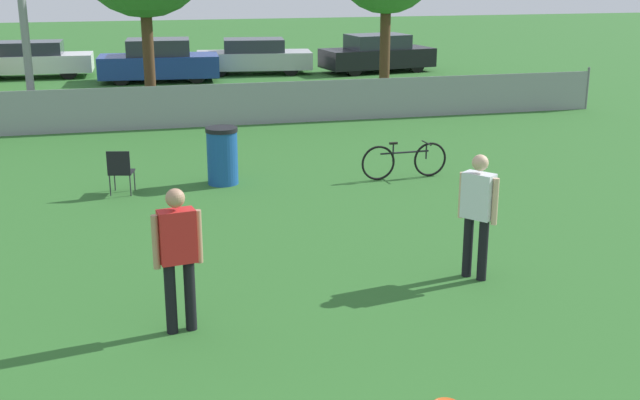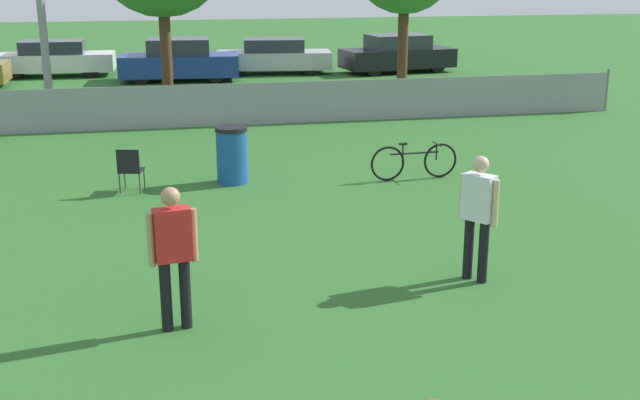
{
  "view_description": "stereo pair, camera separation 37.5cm",
  "coord_description": "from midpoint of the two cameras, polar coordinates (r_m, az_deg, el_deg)",
  "views": [
    {
      "loc": [
        -2.02,
        -2.67,
        4.07
      ],
      "look_at": [
        0.45,
        7.27,
        1.05
      ],
      "focal_mm": 45.0,
      "sensor_mm": 36.0,
      "label": 1
    },
    {
      "loc": [
        -1.66,
        -2.75,
        4.07
      ],
      "look_at": [
        0.45,
        7.27,
        1.05
      ],
      "focal_mm": 45.0,
      "sensor_mm": 36.0,
      "label": 2
    }
  ],
  "objects": [
    {
      "name": "parked_car_silver",
      "position": [
        31.37,
        -2.95,
        10.16
      ],
      "size": [
        4.53,
        2.22,
        1.33
      ],
      "rotation": [
        0.0,
        0.0,
        -0.12
      ],
      "color": "black",
      "rests_on": "ground_plane"
    },
    {
      "name": "player_thrower_red",
      "position": [
        9.17,
        -9.25,
        -3.42
      ],
      "size": [
        0.56,
        0.28,
        1.71
      ],
      "rotation": [
        0.0,
        0.0,
        0.16
      ],
      "color": "black",
      "rests_on": "ground_plane"
    },
    {
      "name": "bicycle_sideline",
      "position": [
        15.85,
        7.4,
        2.75
      ],
      "size": [
        1.78,
        0.44,
        0.74
      ],
      "rotation": [
        0.0,
        0.0,
        0.04
      ],
      "color": "black",
      "rests_on": "ground_plane"
    },
    {
      "name": "parked_car_white",
      "position": [
        32.04,
        -18.08,
        9.54
      ],
      "size": [
        4.46,
        1.81,
        1.33
      ],
      "rotation": [
        0.0,
        0.0,
        -0.03
      ],
      "color": "black",
      "rests_on": "ground_plane"
    },
    {
      "name": "trash_bin",
      "position": [
        15.47,
        -5.61,
        3.21
      ],
      "size": [
        0.61,
        0.61,
        1.1
      ],
      "color": "#194C99",
      "rests_on": "ground_plane"
    },
    {
      "name": "folding_chair_sideline",
      "position": [
        15.11,
        -12.67,
        2.27
      ],
      "size": [
        0.5,
        0.5,
        0.84
      ],
      "rotation": [
        0.0,
        0.0,
        2.91
      ],
      "color": "#333338",
      "rests_on": "ground_plane"
    },
    {
      "name": "fence_backline",
      "position": [
        21.09,
        -6.74,
        6.72
      ],
      "size": [
        22.32,
        0.07,
        1.21
      ],
      "color": "gray",
      "rests_on": "ground_plane"
    },
    {
      "name": "parked_car_blue",
      "position": [
        29.76,
        -9.63,
        9.74
      ],
      "size": [
        4.33,
        2.12,
        1.51
      ],
      "rotation": [
        0.0,
        0.0,
        -0.07
      ],
      "color": "black",
      "rests_on": "ground_plane"
    },
    {
      "name": "player_receiver_white",
      "position": [
        10.71,
        12.17,
        -0.66
      ],
      "size": [
        0.42,
        0.47,
        1.71
      ],
      "rotation": [
        0.0,
        0.0,
        -0.92
      ],
      "color": "black",
      "rests_on": "ground_plane"
    },
    {
      "name": "parked_car_dark",
      "position": [
        31.82,
        5.87,
        10.28
      ],
      "size": [
        4.54,
        2.39,
        1.45
      ],
      "rotation": [
        0.0,
        0.0,
        0.15
      ],
      "color": "black",
      "rests_on": "ground_plane"
    }
  ]
}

